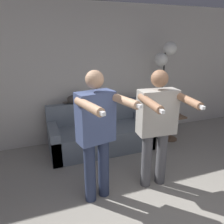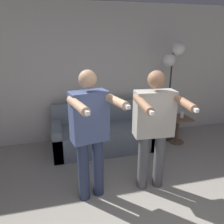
{
  "view_description": "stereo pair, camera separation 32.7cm",
  "coord_description": "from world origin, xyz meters",
  "px_view_note": "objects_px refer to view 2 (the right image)",
  "views": [
    {
      "loc": [
        -1.21,
        -1.07,
        1.97
      ],
      "look_at": [
        -0.14,
        1.84,
        0.92
      ],
      "focal_mm": 35.0,
      "sensor_mm": 36.0,
      "label": 1
    },
    {
      "loc": [
        -0.9,
        -1.17,
        1.97
      ],
      "look_at": [
        -0.14,
        1.84,
        0.92
      ],
      "focal_mm": 35.0,
      "sensor_mm": 36.0,
      "label": 2
    }
  ],
  "objects_px": {
    "floor_lamp": "(173,62)",
    "side_table": "(178,125)",
    "cat": "(81,98)",
    "person_left": "(90,130)",
    "person_right": "(154,124)",
    "couch": "(104,134)",
    "cup": "(182,115)"
  },
  "relations": [
    {
      "from": "person_left",
      "to": "side_table",
      "type": "xyz_separation_m",
      "value": [
        1.89,
        1.17,
        -0.58
      ]
    },
    {
      "from": "person_left",
      "to": "floor_lamp",
      "type": "xyz_separation_m",
      "value": [
        1.78,
        1.39,
        0.61
      ]
    },
    {
      "from": "couch",
      "to": "cup",
      "type": "xyz_separation_m",
      "value": [
        1.5,
        -0.17,
        0.31
      ]
    },
    {
      "from": "person_right",
      "to": "couch",
      "type": "bearing_deg",
      "value": 109.84
    },
    {
      "from": "couch",
      "to": "floor_lamp",
      "type": "relative_size",
      "value": 0.97
    },
    {
      "from": "person_right",
      "to": "cup",
      "type": "bearing_deg",
      "value": 49.51
    },
    {
      "from": "floor_lamp",
      "to": "side_table",
      "type": "bearing_deg",
      "value": -63.78
    },
    {
      "from": "cat",
      "to": "cup",
      "type": "distance_m",
      "value": 1.96
    },
    {
      "from": "couch",
      "to": "cup",
      "type": "bearing_deg",
      "value": -6.56
    },
    {
      "from": "couch",
      "to": "side_table",
      "type": "relative_size",
      "value": 3.55
    },
    {
      "from": "couch",
      "to": "person_left",
      "type": "xyz_separation_m",
      "value": [
        -0.44,
        -1.32,
        0.68
      ]
    },
    {
      "from": "person_left",
      "to": "cat",
      "type": "distance_m",
      "value": 1.61
    },
    {
      "from": "cat",
      "to": "side_table",
      "type": "height_order",
      "value": "cat"
    },
    {
      "from": "floor_lamp",
      "to": "side_table",
      "type": "distance_m",
      "value": 1.21
    },
    {
      "from": "person_left",
      "to": "cat",
      "type": "xyz_separation_m",
      "value": [
        0.07,
        1.61,
        -0.03
      ]
    },
    {
      "from": "couch",
      "to": "floor_lamp",
      "type": "xyz_separation_m",
      "value": [
        1.33,
        0.07,
        1.29
      ]
    },
    {
      "from": "cup",
      "to": "person_left",
      "type": "bearing_deg",
      "value": -149.48
    },
    {
      "from": "couch",
      "to": "person_left",
      "type": "relative_size",
      "value": 1.13
    },
    {
      "from": "person_right",
      "to": "cat",
      "type": "height_order",
      "value": "person_right"
    },
    {
      "from": "person_left",
      "to": "floor_lamp",
      "type": "height_order",
      "value": "floor_lamp"
    },
    {
      "from": "couch",
      "to": "cat",
      "type": "relative_size",
      "value": 4.66
    },
    {
      "from": "person_left",
      "to": "person_right",
      "type": "relative_size",
      "value": 1.02
    },
    {
      "from": "person_right",
      "to": "person_left",
      "type": "bearing_deg",
      "value": -175.87
    },
    {
      "from": "couch",
      "to": "cat",
      "type": "height_order",
      "value": "cat"
    },
    {
      "from": "cat",
      "to": "side_table",
      "type": "distance_m",
      "value": 1.95
    },
    {
      "from": "person_left",
      "to": "cup",
      "type": "xyz_separation_m",
      "value": [
        1.94,
        1.14,
        -0.37
      ]
    },
    {
      "from": "person_right",
      "to": "floor_lamp",
      "type": "xyz_separation_m",
      "value": [
        0.96,
        1.39,
        0.62
      ]
    },
    {
      "from": "person_left",
      "to": "floor_lamp",
      "type": "distance_m",
      "value": 2.33
    },
    {
      "from": "person_left",
      "to": "cat",
      "type": "height_order",
      "value": "person_left"
    },
    {
      "from": "cup",
      "to": "side_table",
      "type": "bearing_deg",
      "value": 154.85
    },
    {
      "from": "side_table",
      "to": "cat",
      "type": "bearing_deg",
      "value": 166.31
    },
    {
      "from": "person_right",
      "to": "cup",
      "type": "relative_size",
      "value": 14.86
    }
  ]
}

